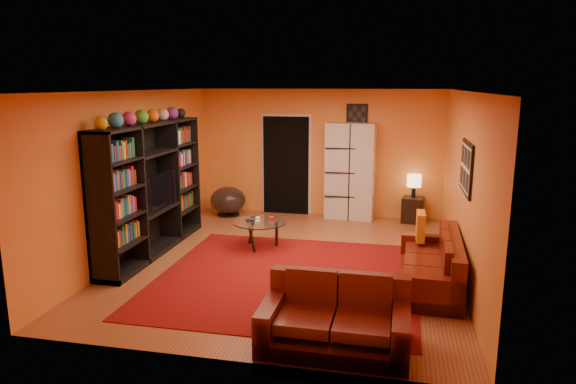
% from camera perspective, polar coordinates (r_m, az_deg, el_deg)
% --- Properties ---
extents(floor, '(6.00, 6.00, 0.00)m').
position_cam_1_polar(floor, '(8.05, 0.21, -7.66)').
color(floor, brown).
rests_on(floor, ground).
extents(ceiling, '(6.00, 6.00, 0.00)m').
position_cam_1_polar(ceiling, '(7.59, 0.22, 11.18)').
color(ceiling, white).
rests_on(ceiling, wall_back).
extents(wall_back, '(6.00, 0.00, 6.00)m').
position_cam_1_polar(wall_back, '(10.63, 3.53, 4.35)').
color(wall_back, orange).
rests_on(wall_back, floor).
extents(wall_front, '(6.00, 0.00, 6.00)m').
position_cam_1_polar(wall_front, '(4.90, -7.00, -4.80)').
color(wall_front, orange).
rests_on(wall_front, floor).
extents(wall_left, '(0.00, 6.00, 6.00)m').
position_cam_1_polar(wall_left, '(8.57, -16.38, 2.05)').
color(wall_left, orange).
rests_on(wall_left, floor).
extents(wall_right, '(0.00, 6.00, 6.00)m').
position_cam_1_polar(wall_right, '(7.62, 18.95, 0.69)').
color(wall_right, orange).
rests_on(wall_right, floor).
extents(rug, '(3.60, 3.60, 0.01)m').
position_cam_1_polar(rug, '(7.39, -0.15, -9.45)').
color(rug, '#5C0A0B').
rests_on(rug, floor).
extents(doorway, '(0.95, 0.10, 2.04)m').
position_cam_1_polar(doorway, '(10.76, -0.22, 2.96)').
color(doorway, black).
rests_on(doorway, floor).
extents(wall_art_right, '(0.03, 1.00, 0.70)m').
position_cam_1_polar(wall_art_right, '(7.27, 19.23, 2.56)').
color(wall_art_right, black).
rests_on(wall_art_right, wall_right).
extents(wall_art_back, '(0.42, 0.03, 0.52)m').
position_cam_1_polar(wall_art_back, '(10.46, 7.67, 8.27)').
color(wall_art_back, black).
rests_on(wall_art_back, wall_back).
extents(entertainment_unit, '(0.45, 3.00, 2.10)m').
position_cam_1_polar(entertainment_unit, '(8.52, -14.95, 0.35)').
color(entertainment_unit, black).
rests_on(entertainment_unit, floor).
extents(tv, '(1.02, 0.13, 0.59)m').
position_cam_1_polar(tv, '(8.51, -14.59, 0.11)').
color(tv, black).
rests_on(tv, entertainment_unit).
extents(sofa, '(0.87, 1.97, 0.85)m').
position_cam_1_polar(sofa, '(7.27, 16.04, -7.92)').
color(sofa, '#4C100A').
rests_on(sofa, rug).
extents(loveseat, '(1.54, 0.93, 0.85)m').
position_cam_1_polar(loveseat, '(5.59, 5.33, -13.74)').
color(loveseat, '#4C100A').
rests_on(loveseat, rug).
extents(throw_pillow, '(0.12, 0.42, 0.42)m').
position_cam_1_polar(throw_pillow, '(7.88, 14.51, -3.69)').
color(throw_pillow, orange).
rests_on(throw_pillow, sofa).
extents(coffee_table, '(0.89, 0.89, 0.45)m').
position_cam_1_polar(coffee_table, '(8.57, -3.14, -3.62)').
color(coffee_table, silver).
rests_on(coffee_table, floor).
extents(storage_cabinet, '(1.00, 0.51, 1.94)m').
position_cam_1_polar(storage_cabinet, '(10.41, 6.92, 2.29)').
color(storage_cabinet, beige).
rests_on(storage_cabinet, floor).
extents(bowl_chair, '(0.74, 0.74, 0.60)m').
position_cam_1_polar(bowl_chair, '(10.76, -6.68, -0.92)').
color(bowl_chair, black).
rests_on(bowl_chair, floor).
extents(side_table, '(0.46, 0.46, 0.50)m').
position_cam_1_polar(side_table, '(10.48, 13.68, -1.93)').
color(side_table, black).
rests_on(side_table, floor).
extents(table_lamp, '(0.28, 0.28, 0.46)m').
position_cam_1_polar(table_lamp, '(10.36, 13.84, 1.15)').
color(table_lamp, black).
rests_on(table_lamp, side_table).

